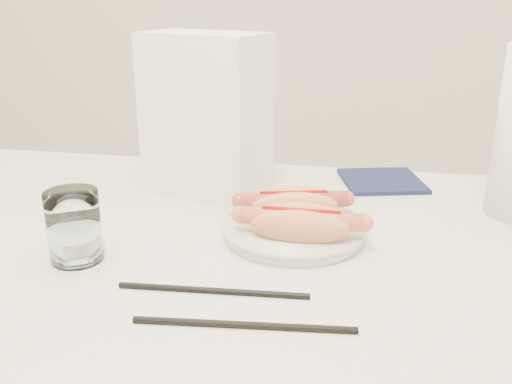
% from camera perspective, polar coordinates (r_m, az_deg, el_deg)
% --- Properties ---
extents(table, '(1.20, 0.80, 0.75)m').
position_cam_1_polar(table, '(0.77, -2.94, -10.07)').
color(table, silver).
rests_on(table, ground).
extents(plate, '(0.22, 0.22, 0.02)m').
position_cam_1_polar(plate, '(0.78, 3.89, -4.03)').
color(plate, silver).
rests_on(plate, table).
extents(hotdog_left, '(0.16, 0.09, 0.04)m').
position_cam_1_polar(hotdog_left, '(0.80, 3.83, -1.23)').
color(hotdog_left, tan).
rests_on(hotdog_left, plate).
extents(hotdog_right, '(0.16, 0.06, 0.04)m').
position_cam_1_polar(hotdog_right, '(0.73, 4.60, -3.22)').
color(hotdog_right, '#E48E59').
rests_on(hotdog_right, plate).
extents(water_glass, '(0.07, 0.07, 0.09)m').
position_cam_1_polar(water_glass, '(0.74, -18.05, -3.34)').
color(water_glass, white).
rests_on(water_glass, table).
extents(chopstick_near, '(0.22, 0.02, 0.01)m').
position_cam_1_polar(chopstick_near, '(0.64, -4.40, -9.98)').
color(chopstick_near, black).
rests_on(chopstick_near, table).
extents(chopstick_far, '(0.23, 0.03, 0.01)m').
position_cam_1_polar(chopstick_far, '(0.58, -1.23, -13.38)').
color(chopstick_far, black).
rests_on(chopstick_far, table).
extents(napkin_box, '(0.22, 0.17, 0.26)m').
position_cam_1_polar(napkin_box, '(0.92, -5.13, 7.77)').
color(napkin_box, white).
rests_on(napkin_box, table).
extents(navy_napkin, '(0.16, 0.16, 0.01)m').
position_cam_1_polar(navy_napkin, '(1.02, 12.69, 1.12)').
color(navy_napkin, '#131A3D').
rests_on(navy_napkin, table).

